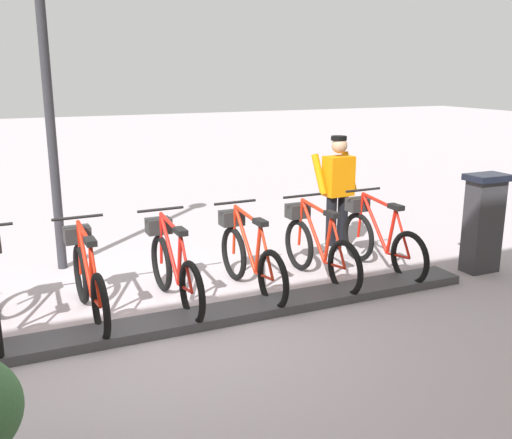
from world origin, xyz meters
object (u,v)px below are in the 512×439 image
Objects in this scene: bike_docked_3 at (173,267)px; worker_near_rack at (338,189)px; bike_docked_2 at (249,256)px; bike_docked_4 at (88,278)px; lamp_post at (45,63)px; bike_docked_1 at (317,247)px; bike_docked_0 at (379,238)px; payment_kiosk at (483,222)px.

worker_near_rack is (0.96, -2.71, 0.48)m from bike_docked_3.
bike_docked_4 is (0.00, 1.84, 0.00)m from bike_docked_2.
bike_docked_3 is 1.04× the size of worker_near_rack.
worker_near_rack is 0.41× the size of lamp_post.
lamp_post reaches higher than bike_docked_3.
lamp_post is (1.78, 1.93, 2.21)m from bike_docked_2.
bike_docked_1 and bike_docked_4 have the same top height.
bike_docked_0 is 1.04× the size of worker_near_rack.
payment_kiosk reaches higher than bike_docked_0.
worker_near_rack is at bearing -42.12° from bike_docked_1.
bike_docked_4 is 1.04× the size of worker_near_rack.
lamp_post reaches higher than bike_docked_4.
bike_docked_0 is at bearing -90.00° from bike_docked_2.
payment_kiosk is at bearing -105.21° from bike_docked_1.
bike_docked_2 is at bearing 90.00° from bike_docked_0.
bike_docked_4 is at bearing -177.10° from lamp_post.
lamp_post is (1.78, 2.85, 2.21)m from bike_docked_1.
bike_docked_0 and bike_docked_3 have the same top height.
bike_docked_2 and bike_docked_4 have the same top height.
bike_docked_1 is at bearing -90.00° from bike_docked_2.
bike_docked_2 is 1.84m from bike_docked_4.
bike_docked_1 is at bearing -90.00° from bike_docked_3.
lamp_post is at bearing 47.38° from bike_docked_2.
bike_docked_1 is 1.04× the size of worker_near_rack.
bike_docked_0 is at bearing -115.22° from lamp_post.
bike_docked_0 is 3.68m from bike_docked_4.
lamp_post is at bearing 77.70° from worker_near_rack.
bike_docked_1 is 0.92m from bike_docked_2.
lamp_post is (0.81, 3.72, 1.73)m from worker_near_rack.
bike_docked_2 is at bearing 118.29° from worker_near_rack.
bike_docked_0 is 2.76m from bike_docked_3.
bike_docked_1 is at bearing 74.79° from payment_kiosk.
bike_docked_4 is 3.79m from worker_near_rack.
lamp_post is at bearing 64.78° from bike_docked_0.
bike_docked_4 is at bearing 90.00° from bike_docked_1.
bike_docked_0 is 1.00× the size of bike_docked_1.
bike_docked_0 and bike_docked_2 have the same top height.
payment_kiosk is 0.77× the size of worker_near_rack.
bike_docked_3 is at bearing -90.00° from bike_docked_4.
worker_near_rack reaches higher than payment_kiosk.
payment_kiosk is 1.33m from bike_docked_0.
bike_docked_0 is at bearing -90.00° from bike_docked_4.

